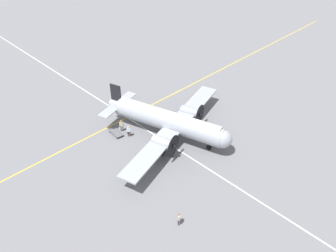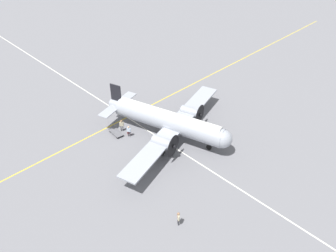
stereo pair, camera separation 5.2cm
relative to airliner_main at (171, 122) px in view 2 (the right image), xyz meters
name	(u,v)px [view 2 (the right image)]	position (x,y,z in m)	size (l,w,h in m)	color
ground_plane	(168,136)	(-0.11, 0.38, -2.46)	(300.00, 300.00, 0.00)	slate
apron_line_eastwest	(133,114)	(-0.11, 7.65, -2.46)	(120.00, 0.16, 0.01)	gold
apron_line_northsouth	(162,139)	(-1.29, 0.38, -2.46)	(0.16, 120.00, 0.01)	silver
airliner_main	(171,122)	(0.00, 0.00, 0.00)	(22.37, 17.89, 5.58)	#9399A3
crew_foreground	(178,217)	(-9.52, -10.58, -1.42)	(0.38, 0.49, 1.70)	#2D2D33
passenger_boarding	(122,124)	(-3.84, 5.58, -1.37)	(0.49, 0.42, 1.77)	#2D2D33
ramp_agent	(129,130)	(-3.93, 3.96, -1.45)	(0.34, 0.50, 1.65)	#2D2D33
suitcase_near_door	(129,132)	(-3.61, 4.43, -2.20)	(0.44, 0.12, 0.55)	maroon
baggage_cart	(116,132)	(-4.89, 5.61, -2.18)	(1.27, 2.41, 0.56)	#56565B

